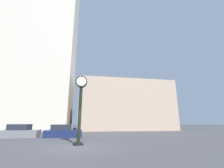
# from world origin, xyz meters

# --- Properties ---
(ground_plane) EXTENTS (200.00, 200.00, 0.00)m
(ground_plane) POSITION_xyz_m (0.00, 0.00, 0.00)
(ground_plane) COLOR #424247
(building_tall_tower) EXTENTS (15.67, 12.00, 38.55)m
(building_tall_tower) POSITION_xyz_m (-10.66, 24.00, 19.27)
(building_tall_tower) COLOR beige
(building_tall_tower) RESTS_ON ground_plane
(building_storefront_row) EXTENTS (20.66, 12.00, 10.70)m
(building_storefront_row) POSITION_xyz_m (9.40, 24.00, 5.35)
(building_storefront_row) COLOR tan
(building_storefront_row) RESTS_ON ground_plane
(street_clock) EXTENTS (0.92, 0.78, 5.42)m
(street_clock) POSITION_xyz_m (0.04, 1.15, 3.27)
(street_clock) COLOR black
(street_clock) RESTS_ON ground_plane
(car_grey) EXTENTS (3.87, 1.87, 1.44)m
(car_grey) POSITION_xyz_m (-6.56, 8.03, 0.60)
(car_grey) COLOR slate
(car_grey) RESTS_ON ground_plane
(car_navy) EXTENTS (4.13, 1.87, 1.40)m
(car_navy) POSITION_xyz_m (-1.94, 7.72, 0.58)
(car_navy) COLOR #19234C
(car_navy) RESTS_ON ground_plane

